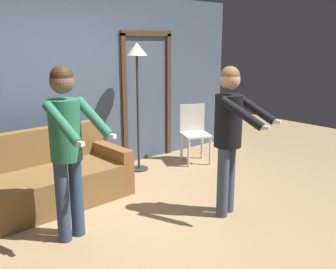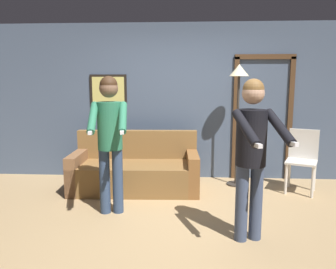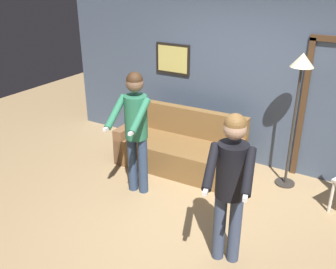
% 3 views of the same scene
% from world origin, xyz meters
% --- Properties ---
extents(ground_plane, '(12.00, 12.00, 0.00)m').
position_xyz_m(ground_plane, '(0.00, 0.00, 0.00)').
color(ground_plane, tan).
extents(back_wall_assembly, '(6.40, 0.10, 2.60)m').
position_xyz_m(back_wall_assembly, '(0.01, 1.96, 1.30)').
color(back_wall_assembly, '#45546A').
rests_on(back_wall_assembly, ground_plane).
extents(couch, '(1.93, 0.92, 0.87)m').
position_xyz_m(couch, '(-0.61, 1.22, 0.28)').
color(couch, brown).
rests_on(couch, ground_plane).
extents(torchiere_lamp, '(0.30, 0.30, 1.90)m').
position_xyz_m(torchiere_lamp, '(0.96, 1.53, 1.54)').
color(torchiere_lamp, '#332D28').
rests_on(torchiere_lamp, ground_plane).
extents(person_standing_left, '(0.50, 0.68, 1.70)m').
position_xyz_m(person_standing_left, '(-0.77, 0.28, 1.03)').
color(person_standing_left, navy).
rests_on(person_standing_left, ground_plane).
extents(person_standing_right, '(0.54, 0.70, 1.66)m').
position_xyz_m(person_standing_right, '(0.82, -0.35, 1.00)').
color(person_standing_right, '#3A4762').
rests_on(person_standing_right, ground_plane).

